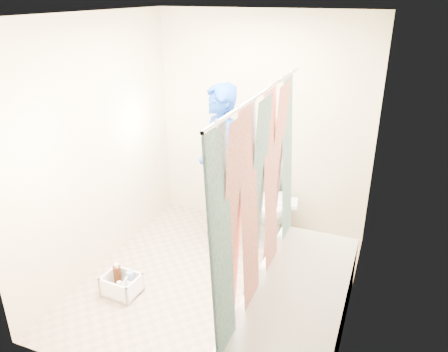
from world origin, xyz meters
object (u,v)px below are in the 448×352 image
at_px(bathtub, 296,312).
at_px(cleaning_caddy, 123,286).
at_px(toilet, 275,202).
at_px(plumber, 219,168).

relative_size(bathtub, cleaning_caddy, 5.25).
bearing_deg(cleaning_caddy, toilet, 61.18).
bearing_deg(bathtub, plumber, 134.58).
distance_m(toilet, plumber, 0.78).
distance_m(bathtub, cleaning_caddy, 1.59).
relative_size(toilet, cleaning_caddy, 2.46).
relative_size(plumber, cleaning_caddy, 5.23).
relative_size(toilet, plumber, 0.47).
xyz_separation_m(bathtub, plumber, (-1.12, 1.13, 0.60)).
height_order(bathtub, cleaning_caddy, bathtub).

